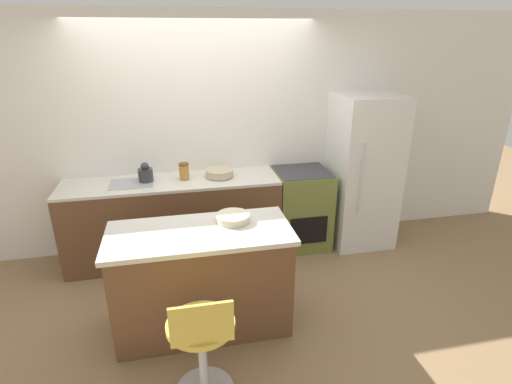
{
  "coord_description": "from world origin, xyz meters",
  "views": [
    {
      "loc": [
        -0.27,
        -3.73,
        2.37
      ],
      "look_at": [
        0.45,
        -0.29,
        0.96
      ],
      "focal_mm": 28.0,
      "sensor_mm": 36.0,
      "label": 1
    }
  ],
  "objects_px": {
    "refrigerator": "(363,172)",
    "kettle": "(146,174)",
    "oven_range": "(301,208)",
    "mixing_bowl": "(219,173)",
    "stool_chair": "(202,346)"
  },
  "relations": [
    {
      "from": "kettle",
      "to": "mixing_bowl",
      "type": "xyz_separation_m",
      "value": [
        0.77,
        0.0,
        -0.04
      ]
    },
    {
      "from": "refrigerator",
      "to": "kettle",
      "type": "height_order",
      "value": "refrigerator"
    },
    {
      "from": "refrigerator",
      "to": "stool_chair",
      "type": "height_order",
      "value": "refrigerator"
    },
    {
      "from": "kettle",
      "to": "mixing_bowl",
      "type": "distance_m",
      "value": 0.77
    },
    {
      "from": "oven_range",
      "to": "kettle",
      "type": "height_order",
      "value": "kettle"
    },
    {
      "from": "oven_range",
      "to": "stool_chair",
      "type": "height_order",
      "value": "oven_range"
    },
    {
      "from": "stool_chair",
      "to": "oven_range",
      "type": "bearing_deg",
      "value": 56.03
    },
    {
      "from": "oven_range",
      "to": "refrigerator",
      "type": "distance_m",
      "value": 0.83
    },
    {
      "from": "oven_range",
      "to": "mixing_bowl",
      "type": "bearing_deg",
      "value": 178.21
    },
    {
      "from": "refrigerator",
      "to": "mixing_bowl",
      "type": "height_order",
      "value": "refrigerator"
    },
    {
      "from": "stool_chair",
      "to": "mixing_bowl",
      "type": "distance_m",
      "value": 2.08
    },
    {
      "from": "oven_range",
      "to": "refrigerator",
      "type": "height_order",
      "value": "refrigerator"
    },
    {
      "from": "stool_chair",
      "to": "kettle",
      "type": "distance_m",
      "value": 2.09
    },
    {
      "from": "kettle",
      "to": "stool_chair",
      "type": "bearing_deg",
      "value": -78.68
    },
    {
      "from": "refrigerator",
      "to": "stool_chair",
      "type": "xyz_separation_m",
      "value": [
        -2.02,
        -1.91,
        -0.43
      ]
    }
  ]
}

